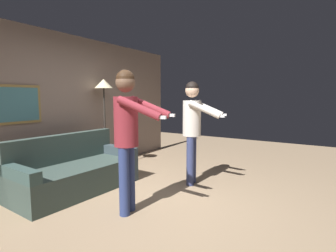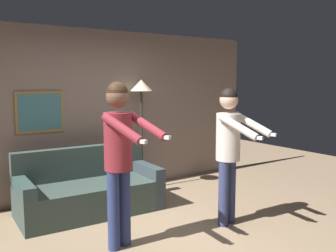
# 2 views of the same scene
# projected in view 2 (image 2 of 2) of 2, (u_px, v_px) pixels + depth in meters

# --- Properties ---
(ground_plane) EXTENTS (12.00, 12.00, 0.00)m
(ground_plane) POSITION_uv_depth(u_px,v_px,m) (166.00, 242.00, 4.22)
(ground_plane) COLOR tan
(back_wall_assembly) EXTENTS (6.40, 0.09, 2.60)m
(back_wall_assembly) POSITION_uv_depth(u_px,v_px,m) (87.00, 113.00, 5.84)
(back_wall_assembly) COLOR gray
(back_wall_assembly) RESTS_ON ground_plane
(couch) EXTENTS (1.94, 0.93, 0.87)m
(couch) POSITION_uv_depth(u_px,v_px,m) (89.00, 192.00, 5.15)
(couch) COLOR #3B4C46
(couch) RESTS_ON ground_plane
(torchiere_lamp) EXTENTS (0.36, 0.36, 1.82)m
(torchiere_lamp) POSITION_uv_depth(u_px,v_px,m) (141.00, 97.00, 6.07)
(torchiere_lamp) COLOR #332D28
(torchiere_lamp) RESTS_ON ground_plane
(person_standing_left) EXTENTS (0.55, 0.76, 1.80)m
(person_standing_left) POSITION_uv_depth(u_px,v_px,m) (119.00, 148.00, 3.95)
(person_standing_left) COLOR navy
(person_standing_left) RESTS_ON ground_plane
(person_standing_right) EXTENTS (0.54, 0.73, 1.72)m
(person_standing_right) POSITION_uv_depth(u_px,v_px,m) (229.00, 143.00, 4.62)
(person_standing_right) COLOR navy
(person_standing_right) RESTS_ON ground_plane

